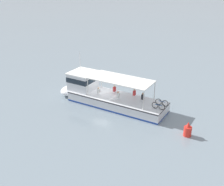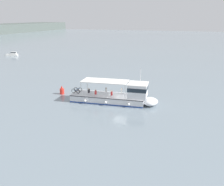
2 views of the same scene
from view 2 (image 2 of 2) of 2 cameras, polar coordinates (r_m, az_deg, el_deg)
ground_plane at (r=36.53m, az=2.39°, el=-2.49°), size 400.00×400.00×0.00m
ferry_main at (r=36.76m, az=1.53°, el=-0.69°), size 4.42×13.01×5.32m
motorboat_near_starboard at (r=88.19m, az=-21.58°, el=8.20°), size 2.48×3.83×1.26m
channel_buoy at (r=41.82m, az=-11.27°, el=0.53°), size 0.70×0.70×1.40m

